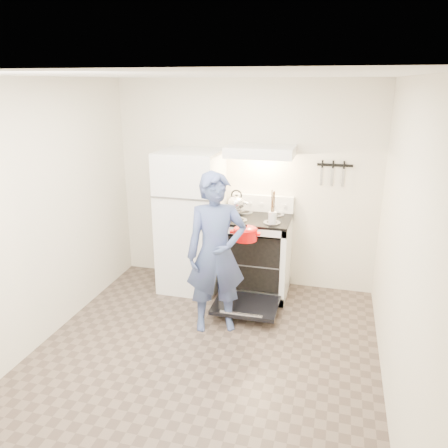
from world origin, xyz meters
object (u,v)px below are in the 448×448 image
Objects in this scene: tea_kettle at (236,202)px; dutch_oven at (245,235)px; refrigerator at (191,221)px; stove_body at (257,257)px; person at (216,254)px.

dutch_oven is (0.24, -0.62, -0.17)m from tea_kettle.
refrigerator is 1.85× the size of stove_body.
person is at bearing -105.58° from stove_body.
person is at bearing -57.21° from refrigerator.
tea_kettle is 0.93× the size of dutch_oven.
stove_body is at bearing 1.77° from refrigerator.
stove_body is (0.81, 0.02, -0.39)m from refrigerator.
tea_kettle is at bearing 10.66° from refrigerator.
dutch_oven is at bearing -33.79° from refrigerator.
stove_body is at bearing 52.87° from person.
dutch_oven is (0.78, -0.52, 0.08)m from refrigerator.
person is at bearing -122.26° from dutch_oven.
person reaches higher than stove_body.
tea_kettle is 0.69m from dutch_oven.
tea_kettle reaches higher than dutch_oven.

